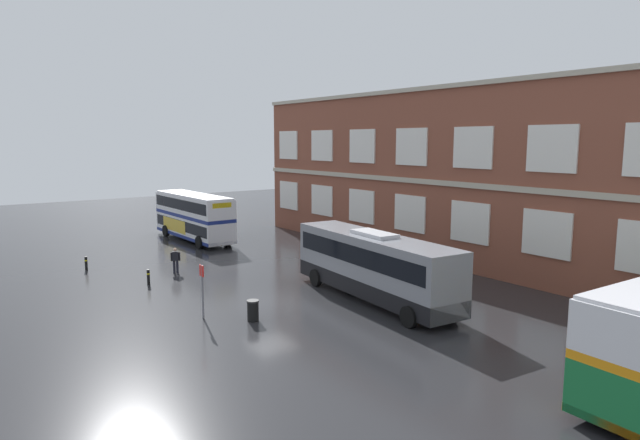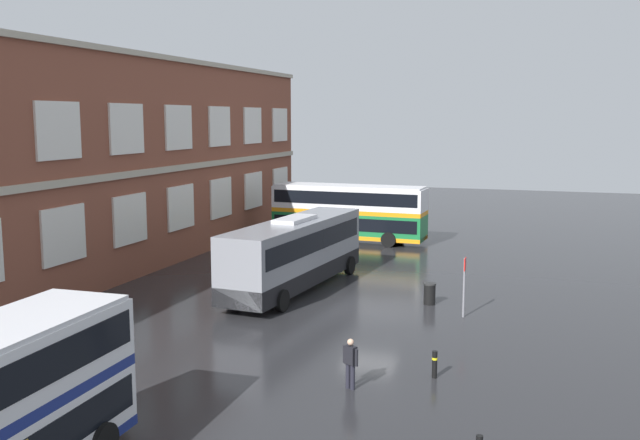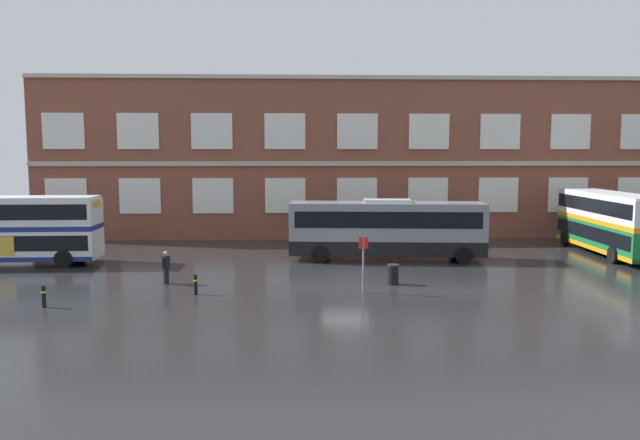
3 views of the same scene
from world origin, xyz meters
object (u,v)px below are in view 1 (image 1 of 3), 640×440
double_decker_near (194,216)px  safety_bollard_west (148,277)px  safety_bollard_east (86,263)px  touring_coach (374,266)px  station_litter_bin (253,310)px  waiting_passenger (176,259)px  bus_stand_flag (202,286)px

double_decker_near → safety_bollard_west: double_decker_near is taller
double_decker_near → safety_bollard_east: 12.44m
touring_coach → safety_bollard_east: touring_coach is taller
station_litter_bin → safety_bollard_west: size_ratio=1.08×
double_decker_near → waiting_passenger: size_ratio=6.50×
waiting_passenger → station_litter_bin: bearing=-3.0°
touring_coach → waiting_passenger: (-12.29, -6.54, -0.98)m
double_decker_near → bus_stand_flag: (20.58, -8.31, -0.51)m
station_litter_bin → safety_bollard_east: 16.37m
station_litter_bin → touring_coach: bearing=84.2°
touring_coach → waiting_passenger: bearing=-152.0°
safety_bollard_west → bus_stand_flag: bearing=0.3°
double_decker_near → safety_bollard_west: size_ratio=11.63×
safety_bollard_east → waiting_passenger: bearing=47.0°
touring_coach → station_litter_bin: (-0.73, -7.14, -1.39)m
station_litter_bin → waiting_passenger: bearing=177.0°
double_decker_near → touring_coach: (23.05, 0.66, -0.24)m
waiting_passenger → safety_bollard_west: (1.88, -2.46, -0.44)m
waiting_passenger → safety_bollard_east: 6.33m
double_decker_near → touring_coach: bearing=1.7°
waiting_passenger → safety_bollard_east: size_ratio=1.79×
bus_stand_flag → safety_bollard_west: bus_stand_flag is taller
waiting_passenger → safety_bollard_west: bearing=-52.7°
double_decker_near → bus_stand_flag: bearing=-22.0°
safety_bollard_east → bus_stand_flag: bearing=8.8°
touring_coach → double_decker_near: bearing=-178.3°
touring_coach → safety_bollard_west: bearing=-139.1°
touring_coach → safety_bollard_east: (-16.60, -11.17, -1.42)m
double_decker_near → waiting_passenger: (10.76, -5.88, -1.22)m
double_decker_near → waiting_passenger: 12.32m
bus_stand_flag → station_litter_bin: (1.74, 1.83, -1.12)m
bus_stand_flag → safety_bollard_west: 8.03m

